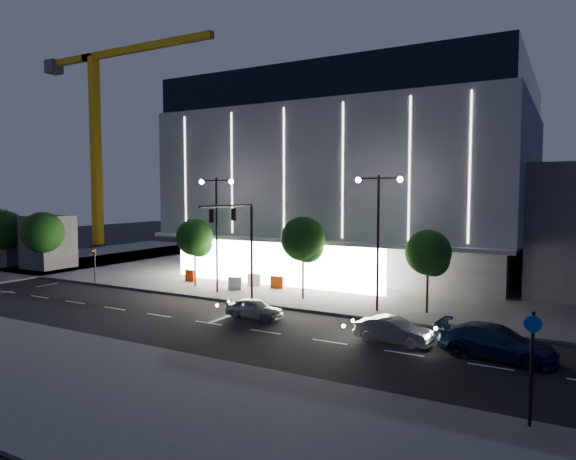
# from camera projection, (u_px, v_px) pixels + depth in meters

# --- Properties ---
(ground) EXTENTS (160.00, 160.00, 0.00)m
(ground) POSITION_uv_depth(u_px,v_px,m) (198.00, 314.00, 33.24)
(ground) COLOR black
(ground) RESTS_ON ground
(sidewalk_museum) EXTENTS (70.00, 40.00, 0.15)m
(sidewalk_museum) POSITION_uv_depth(u_px,v_px,m) (389.00, 270.00, 51.73)
(sidewalk_museum) COLOR #474747
(sidewalk_museum) RESTS_ON ground
(sidewalk_near) EXTENTS (70.00, 10.00, 0.15)m
(sidewalk_near) POSITION_uv_depth(u_px,v_px,m) (105.00, 389.00, 20.36)
(sidewalk_near) COLOR #474747
(sidewalk_near) RESTS_ON ground
(sidewalk_west) EXTENTS (16.00, 50.00, 0.15)m
(sidewalk_west) POSITION_uv_depth(u_px,v_px,m) (42.00, 263.00, 56.51)
(sidewalk_west) COLOR #474747
(sidewalk_west) RESTS_ON ground
(museum) EXTENTS (30.00, 25.80, 18.00)m
(museum) POSITION_uv_depth(u_px,v_px,m) (365.00, 178.00, 50.56)
(museum) COLOR #4C4C51
(museum) RESTS_ON ground
(traffic_mast) EXTENTS (0.33, 5.89, 7.07)m
(traffic_mast) POSITION_uv_depth(u_px,v_px,m) (240.00, 234.00, 35.30)
(traffic_mast) COLOR black
(traffic_mast) RESTS_ON ground
(street_lamp_west) EXTENTS (3.16, 0.36, 9.00)m
(street_lamp_west) POSITION_uv_depth(u_px,v_px,m) (217.00, 217.00, 39.49)
(street_lamp_west) COLOR black
(street_lamp_west) RESTS_ON ground
(street_lamp_east) EXTENTS (3.16, 0.36, 9.00)m
(street_lamp_east) POSITION_uv_depth(u_px,v_px,m) (378.00, 222.00, 33.19)
(street_lamp_east) COLOR black
(street_lamp_east) RESTS_ON ground
(ped_signal_far) EXTENTS (0.22, 0.24, 3.00)m
(ped_signal_far) POSITION_uv_depth(u_px,v_px,m) (95.00, 262.00, 44.30)
(ped_signal_far) COLOR black
(ped_signal_far) RESTS_ON ground
(cycle_sign_pole) EXTENTS (0.56, 0.13, 4.00)m
(cycle_sign_pole) POSITION_uv_depth(u_px,v_px,m) (532.00, 363.00, 16.83)
(cycle_sign_pole) COLOR black
(cycle_sign_pole) RESTS_ON ground
(tower_crane) EXTENTS (32.00, 2.00, 28.50)m
(tower_crane) POSITION_uv_depth(u_px,v_px,m) (100.00, 107.00, 76.00)
(tower_crane) COLOR gold
(tower_crane) RESTS_ON ground
(tree_left) EXTENTS (3.02, 3.02, 5.72)m
(tree_left) POSITION_uv_depth(u_px,v_px,m) (195.00, 240.00, 41.96)
(tree_left) COLOR black
(tree_left) RESTS_ON ground
(tree_mid) EXTENTS (3.25, 3.25, 6.15)m
(tree_mid) POSITION_uv_depth(u_px,v_px,m) (303.00, 242.00, 37.09)
(tree_mid) COLOR black
(tree_mid) RESTS_ON ground
(tree_right) EXTENTS (2.91, 2.91, 5.51)m
(tree_right) POSITION_uv_depth(u_px,v_px,m) (428.00, 255.00, 32.76)
(tree_right) COLOR black
(tree_right) RESTS_ON ground
(car_lead) EXTENTS (3.72, 1.58, 1.25)m
(car_lead) POSITION_uv_depth(u_px,v_px,m) (254.00, 308.00, 32.11)
(car_lead) COLOR #989B9F
(car_lead) RESTS_ON ground
(car_second) EXTENTS (4.16, 1.73, 1.34)m
(car_second) POSITION_uv_depth(u_px,v_px,m) (394.00, 330.00, 26.83)
(car_second) COLOR #A1A3A9
(car_second) RESTS_ON ground
(car_third) EXTENTS (5.62, 2.75, 1.57)m
(car_third) POSITION_uv_depth(u_px,v_px,m) (496.00, 342.00, 24.37)
(car_third) COLOR #132548
(car_third) RESTS_ON ground
(barrier_a) EXTENTS (1.13, 0.44, 1.00)m
(barrier_a) POSITION_uv_depth(u_px,v_px,m) (190.00, 276.00, 44.64)
(barrier_a) COLOR #F1350D
(barrier_a) RESTS_ON sidewalk_museum
(barrier_b) EXTENTS (1.13, 0.56, 1.00)m
(barrier_b) POSITION_uv_depth(u_px,v_px,m) (235.00, 283.00, 40.85)
(barrier_b) COLOR silver
(barrier_b) RESTS_ON sidewalk_museum
(barrier_c) EXTENTS (1.12, 0.34, 1.00)m
(barrier_c) POSITION_uv_depth(u_px,v_px,m) (277.00, 282.00, 41.32)
(barrier_c) COLOR #C63D0B
(barrier_c) RESTS_ON sidewalk_museum
(barrier_d) EXTENTS (1.13, 0.48, 1.00)m
(barrier_d) POSITION_uv_depth(u_px,v_px,m) (254.00, 280.00, 42.57)
(barrier_d) COLOR silver
(barrier_d) RESTS_ON sidewalk_museum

